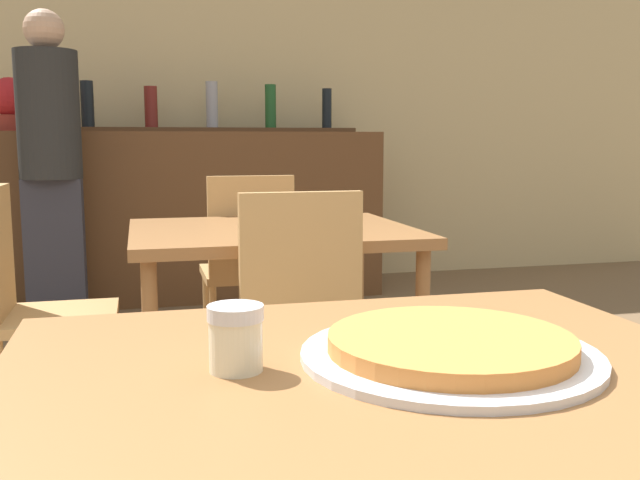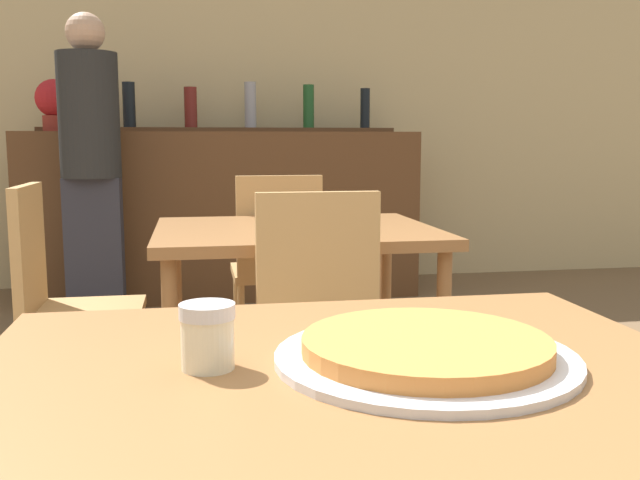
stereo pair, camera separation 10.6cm
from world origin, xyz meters
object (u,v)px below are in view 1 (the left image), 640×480
object	(u,v)px
chair_far_side_left	(32,297)
cheese_shaker	(236,338)
chair_far_side_front	(309,325)
pizza_tray	(450,348)
potted_plant	(10,101)
person_standing	(51,158)
chair_far_side_back	(248,259)

from	to	relation	value
chair_far_side_left	cheese_shaker	size ratio (longest dim) A/B	10.26
chair_far_side_front	chair_far_side_left	bearing A→B (deg)	144.73
pizza_tray	potted_plant	size ratio (longest dim) A/B	1.27
chair_far_side_left	cheese_shaker	distance (m)	1.77
chair_far_side_left	person_standing	world-z (taller)	person_standing
chair_far_side_left	pizza_tray	bearing A→B (deg)	-155.24
chair_far_side_back	potted_plant	size ratio (longest dim) A/B	2.77
cheese_shaker	chair_far_side_left	bearing A→B (deg)	106.28
chair_far_side_left	pizza_tray	size ratio (longest dim) A/B	2.18
chair_far_side_back	chair_far_side_left	distance (m)	1.03
chair_far_side_back	chair_far_side_left	size ratio (longest dim) A/B	1.00
chair_far_side_back	chair_far_side_left	xyz separation A→B (m)	(-0.84, -0.60, 0.00)
pizza_tray	person_standing	distance (m)	3.49
chair_far_side_front	chair_far_side_back	bearing A→B (deg)	90.00
chair_far_side_left	person_standing	size ratio (longest dim) A/B	0.51
chair_far_side_front	chair_far_side_left	world-z (taller)	same
chair_far_side_back	potted_plant	xyz separation A→B (m)	(-1.22, 1.61, 0.78)
chair_far_side_front	person_standing	distance (m)	2.50
chair_far_side_left	potted_plant	world-z (taller)	potted_plant
person_standing	chair_far_side_back	bearing A→B (deg)	-48.64
chair_far_side_left	potted_plant	xyz separation A→B (m)	(-0.38, 2.20, 0.78)
chair_far_side_back	pizza_tray	world-z (taller)	chair_far_side_back
pizza_tray	cheese_shaker	distance (m)	0.30
chair_far_side_left	potted_plant	bearing A→B (deg)	9.77
chair_far_side_left	pizza_tray	world-z (taller)	chair_far_side_left
chair_far_side_back	pizza_tray	distance (m)	2.31
chair_far_side_back	cheese_shaker	world-z (taller)	chair_far_side_back
person_standing	potted_plant	xyz separation A→B (m)	(-0.28, 0.53, 0.33)
chair_far_side_back	cheese_shaker	distance (m)	2.32
cheese_shaker	pizza_tray	bearing A→B (deg)	-4.86
cheese_shaker	person_standing	distance (m)	3.40
chair_far_side_front	chair_far_side_back	world-z (taller)	same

